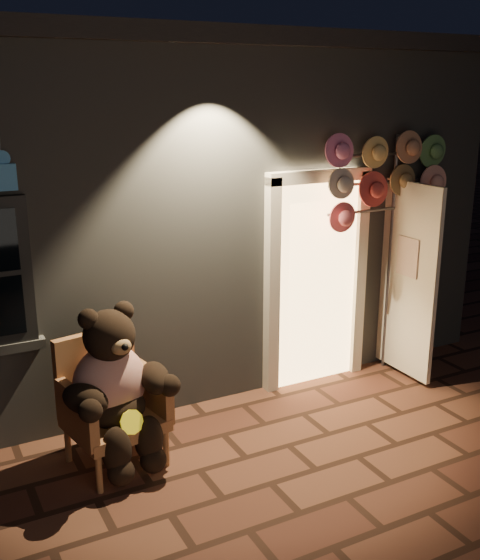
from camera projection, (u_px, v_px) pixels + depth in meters
ground at (271, 484)px, 5.07m from camera, size 60.00×60.00×0.00m
shop_building at (109, 191)px, 7.97m from camera, size 7.30×5.95×3.51m
wicker_armchair at (109, 401)px, 5.26m from camera, size 0.83×0.78×1.06m
teddy_bear at (115, 388)px, 5.10m from camera, size 0.94×0.81×1.31m
hat_rack at (384, 177)px, 6.45m from camera, size 1.42×0.22×2.52m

